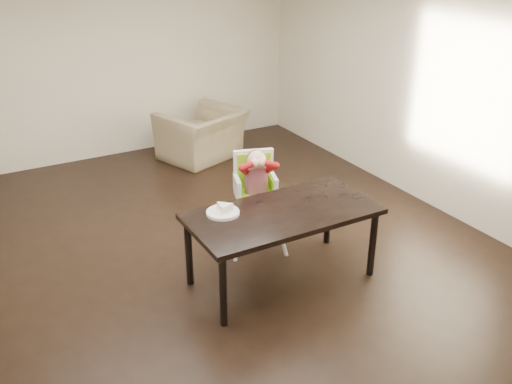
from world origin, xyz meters
TOP-DOWN VIEW (x-y plane):
  - ground at (0.00, 0.00)m, footprint 7.00×7.00m
  - room_walls at (0.00, 0.00)m, footprint 6.02×7.02m
  - dining_table at (0.48, -0.70)m, footprint 1.80×0.90m
  - high_chair at (0.59, 0.02)m, footprint 0.59×0.59m
  - plate at (-0.02, -0.46)m, footprint 0.34×0.34m
  - armchair at (1.17, 2.69)m, footprint 1.30×1.07m

SIDE VIEW (x-z plane):
  - ground at x=0.00m, z-range 0.00..0.00m
  - armchair at x=1.17m, z-range 0.00..0.98m
  - dining_table at x=0.48m, z-range 0.30..1.05m
  - plate at x=-0.02m, z-range 0.74..0.83m
  - high_chair at x=0.59m, z-range 0.23..1.35m
  - room_walls at x=0.00m, z-range 0.50..3.21m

